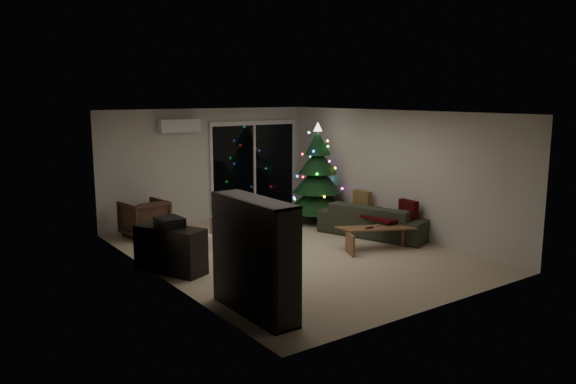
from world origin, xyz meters
name	(u,v)px	position (x,y,z in m)	size (l,w,h in m)	color
room	(268,184)	(0.46, 1.49, 1.02)	(6.50, 7.51, 2.60)	beige
bookshelf	(242,259)	(-2.25, -2.00, 0.76)	(0.38, 1.51, 1.51)	black
media_cabinet	(171,250)	(-2.25, 0.23, 0.37)	(0.44, 1.17, 0.73)	black
stereo	(170,222)	(-2.25, 0.23, 0.81)	(0.37, 0.44, 0.16)	black
armchair	(144,218)	(-1.74, 2.66, 0.37)	(0.79, 0.81, 0.74)	#3C2822
ottoman	(227,230)	(-0.59, 1.35, 0.23)	(0.52, 0.52, 0.47)	beige
cardboard_box_a	(202,244)	(-1.34, 0.96, 0.15)	(0.41, 0.31, 0.29)	white
cardboard_box_b	(236,231)	(-0.31, 1.49, 0.13)	(0.37, 0.28, 0.26)	white
side_table	(244,220)	(0.13, 1.95, 0.23)	(0.36, 0.36, 0.45)	black
floor_lamp	(142,191)	(-1.49, 3.41, 0.78)	(0.25, 0.25, 1.56)	black
sofa	(375,220)	(2.05, 0.03, 0.32)	(2.22, 0.87, 0.65)	#3F4737
sofa_throw	(371,213)	(1.95, 0.03, 0.47)	(0.69, 1.60, 0.05)	#3C0309
cushion_a	(362,201)	(2.30, 0.68, 0.59)	(0.13, 0.43, 0.43)	olive
cushion_b	(408,211)	(2.30, -0.62, 0.59)	(0.13, 0.43, 0.43)	#3C0309
coffee_table	(375,238)	(1.37, -0.68, 0.20)	(1.28, 0.45, 0.41)	brown
remote_a	(369,228)	(1.22, -0.68, 0.42)	(0.16, 0.05, 0.02)	black
remote_b	(377,225)	(1.47, -0.63, 0.42)	(0.15, 0.04, 0.02)	slate
christmas_tree	(317,173)	(1.89, 1.70, 1.10)	(1.36, 1.36, 2.20)	#143A22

